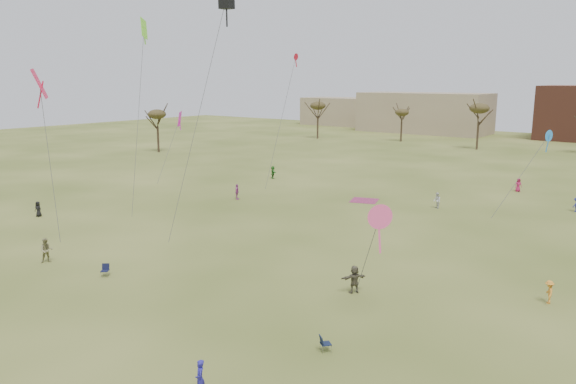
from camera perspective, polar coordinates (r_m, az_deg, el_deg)
The scene contains 18 objects.
ground at distance 32.52m, azimuth -13.29°, elevation -12.99°, with size 260.00×260.00×0.00m, color #405119.
flyer_near_right at distance 25.03m, azimuth -9.12°, elevation -18.58°, with size 0.61×0.40×1.68m, color #252094.
spectator_fore_b at distance 44.70m, azimuth -23.78°, elevation -5.56°, with size 0.90×0.70×1.85m, color #817D52.
spectator_fore_c at distance 35.58m, azimuth 6.90°, elevation -8.97°, with size 1.68×0.53×1.81m, color brown.
flyer_mid_a at distance 59.79m, azimuth -24.50°, elevation -1.61°, with size 0.75×0.49×1.53m, color black.
flyer_mid_b at distance 37.35m, azimuth 25.46°, elevation -9.35°, with size 0.93×0.54×1.45m, color orange.
spectator_mid_d at distance 62.40m, azimuth -5.32°, elevation 0.02°, with size 1.02×0.43×1.74m, color #AF499A.
spectator_mid_e at distance 59.91m, azimuth 15.21°, elevation -0.86°, with size 0.82×0.64×1.69m, color silver.
flyer_far_a at distance 75.25m, azimuth -1.58°, elevation 2.06°, with size 1.61×0.51×1.74m, color #2F7928.
flyer_far_b at distance 72.07m, azimuth 22.79°, elevation 0.68°, with size 0.80×0.52×1.64m, color #AA1D4E.
flyer_far_c at distance 63.70m, azimuth 27.73°, elevation -1.17°, with size 0.96×0.55×1.48m, color navy.
blanket_plum at distance 62.24m, azimuth 7.92°, elevation -0.89°, with size 2.92×2.92×0.03m, color #942D59.
camp_chair_left at distance 40.34m, azimuth -18.45°, elevation -7.97°, with size 0.73×0.74×0.87m.
camp_chair_center at distance 28.58m, azimuth 3.89°, elevation -15.72°, with size 0.73×0.74×0.87m.
kites_aloft at distance 42.28m, azimuth 4.10°, elevation 14.99°, with size 64.57×56.15×20.85m.
tree_line at distance 101.15m, azimuth 22.56°, elevation 7.19°, with size 117.44×49.32×8.91m.
building_tan at distance 145.81m, azimuth 13.93°, elevation 8.00°, with size 32.00×14.00×10.00m, color #937F60.
building_tan_west at distance 166.10m, azimuth 5.29°, elevation 8.34°, with size 20.00×12.00×8.00m, color #937F60.
Camera 1 is at (23.24, -18.40, 13.38)m, focal length 34.26 mm.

